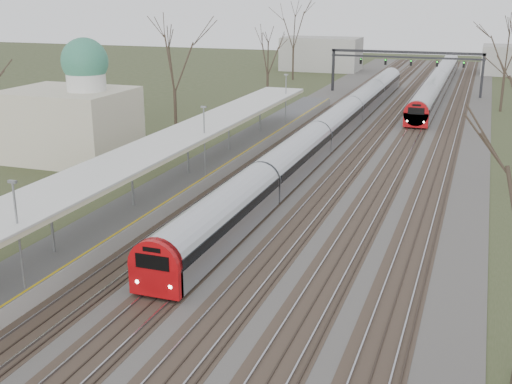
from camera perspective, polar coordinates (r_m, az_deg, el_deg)
track_bed at (r=64.58m, az=9.68°, el=4.82°), size 24.00×160.00×0.22m
platform at (r=50.72m, az=-4.31°, el=2.13°), size 3.50×69.00×1.00m
canopy at (r=45.93m, az=-6.68°, el=4.87°), size 4.10×50.00×3.11m
dome_building at (r=56.64m, az=-16.07°, el=6.44°), size 10.00×8.00×10.30m
signal_gantry at (r=93.24m, az=13.21°, el=11.40°), size 21.00×0.59×6.08m
tree_west_far at (r=62.13m, az=-7.36°, el=11.88°), size 5.50×5.50×11.33m
train_near at (r=63.67m, az=7.09°, el=6.06°), size 2.62×75.21×3.05m
train_far at (r=98.39m, az=15.90°, el=9.47°), size 2.62×60.21×3.05m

